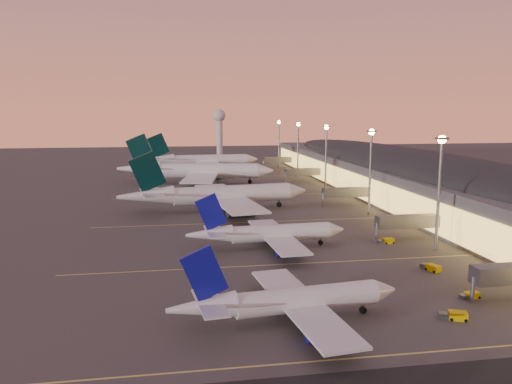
# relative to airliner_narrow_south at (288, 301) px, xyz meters

# --- Properties ---
(ground) EXTENTS (700.00, 700.00, 0.00)m
(ground) POSITION_rel_airliner_narrow_south_xyz_m (5.77, 32.98, -3.31)
(ground) COLOR #3C3A38
(airliner_narrow_south) EXTENTS (35.84, 32.22, 12.80)m
(airliner_narrow_south) POSITION_rel_airliner_narrow_south_xyz_m (0.00, 0.00, 0.00)
(airliner_narrow_south) COLOR silver
(airliner_narrow_south) RESTS_ON ground
(airliner_narrow_north) EXTENTS (37.15, 33.20, 13.27)m
(airliner_narrow_north) POSITION_rel_airliner_narrow_south_xyz_m (4.42, 40.62, 0.12)
(airliner_narrow_north) COLOR silver
(airliner_narrow_north) RESTS_ON ground
(airliner_wide_near) EXTENTS (60.57, 55.71, 19.40)m
(airliner_wide_near) POSITION_rel_airliner_narrow_south_xyz_m (-3.52, 86.15, 1.69)
(airliner_wide_near) COLOR silver
(airliner_wide_near) RESTS_ON ground
(airliner_wide_mid) EXTENTS (67.74, 62.44, 21.72)m
(airliner_wide_mid) POSITION_rel_airliner_narrow_south_xyz_m (-7.56, 147.22, 2.28)
(airliner_wide_mid) COLOR silver
(airliner_wide_mid) RESTS_ON ground
(airliner_wide_far) EXTENTS (62.61, 57.05, 20.04)m
(airliner_wide_far) POSITION_rel_airliner_narrow_south_xyz_m (-2.95, 197.79, 1.85)
(airliner_wide_far) COLOR silver
(airliner_wide_far) RESTS_ON ground
(terminal_building) EXTENTS (56.35, 255.00, 17.46)m
(terminal_building) POSITION_rel_airliner_narrow_south_xyz_m (67.61, 105.45, 5.47)
(terminal_building) COLOR #505055
(terminal_building) RESTS_ON ground
(light_masts) EXTENTS (2.20, 217.20, 25.90)m
(light_masts) POSITION_rel_airliner_narrow_south_xyz_m (41.77, 97.98, 14.25)
(light_masts) COLOR slate
(light_masts) RESTS_ON ground
(radar_tower) EXTENTS (9.00, 9.00, 32.50)m
(radar_tower) POSITION_rel_airliner_narrow_south_xyz_m (15.77, 292.98, 18.57)
(radar_tower) COLOR silver
(radar_tower) RESTS_ON ground
(lane_markings) EXTENTS (90.00, 180.36, 0.00)m
(lane_markings) POSITION_rel_airliner_narrow_south_xyz_m (5.77, 72.98, -3.30)
(lane_markings) COLOR #D8C659
(lane_markings) RESTS_ON ground
(baggage_tug_a) EXTENTS (4.44, 3.00, 1.23)m
(baggage_tug_a) POSITION_rel_airliner_narrow_south_xyz_m (25.08, -2.89, -2.74)
(baggage_tug_a) COLOR #D7B200
(baggage_tug_a) RESTS_ON ground
(baggage_tug_b) EXTENTS (3.62, 1.94, 1.03)m
(baggage_tug_b) POSITION_rel_airliner_narrow_south_xyz_m (32.51, 4.64, -2.84)
(baggage_tug_b) COLOR #D7B200
(baggage_tug_b) RESTS_ON ground
(baggage_tug_c) EXTENTS (4.13, 2.03, 1.19)m
(baggage_tug_c) POSITION_rel_airliner_narrow_south_xyz_m (33.11, 40.24, -2.76)
(baggage_tug_c) COLOR #D7B200
(baggage_tug_c) RESTS_ON ground
(baggage_tug_d) EXTENTS (2.95, 4.52, 1.26)m
(baggage_tug_d) POSITION_rel_airliner_narrow_south_xyz_m (33.45, 19.55, -2.73)
(baggage_tug_d) COLOR #D7B200
(baggage_tug_d) RESTS_ON ground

